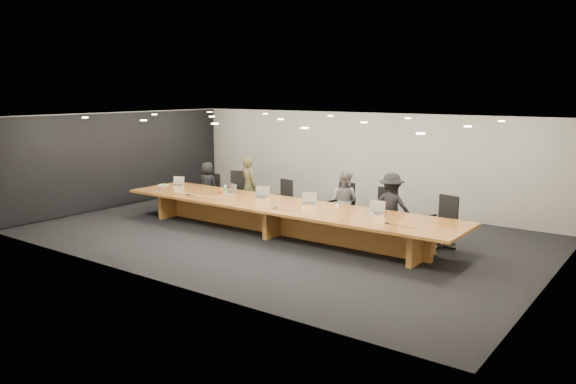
# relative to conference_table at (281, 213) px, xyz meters

# --- Properties ---
(ground) EXTENTS (12.00, 12.00, 0.00)m
(ground) POSITION_rel_conference_table_xyz_m (0.00, 0.00, -0.52)
(ground) COLOR black
(ground) RESTS_ON ground
(back_wall) EXTENTS (12.00, 0.02, 2.80)m
(back_wall) POSITION_rel_conference_table_xyz_m (0.00, 4.00, 0.88)
(back_wall) COLOR #B1ADA1
(back_wall) RESTS_ON ground
(left_wall_panel) EXTENTS (0.08, 7.84, 2.74)m
(left_wall_panel) POSITION_rel_conference_table_xyz_m (-5.94, 0.00, 0.85)
(left_wall_panel) COLOR black
(left_wall_panel) RESTS_ON ground
(conference_table) EXTENTS (9.00, 1.80, 0.75)m
(conference_table) POSITION_rel_conference_table_xyz_m (0.00, 0.00, 0.00)
(conference_table) COLOR brown
(conference_table) RESTS_ON ground
(chair_far_left) EXTENTS (0.61, 0.61, 1.02)m
(chair_far_left) POSITION_rel_conference_table_xyz_m (-3.57, 1.29, -0.01)
(chair_far_left) COLOR black
(chair_far_left) RESTS_ON ground
(chair_left) EXTENTS (0.77, 0.77, 1.21)m
(chair_left) POSITION_rel_conference_table_xyz_m (-2.48, 1.19, 0.08)
(chair_left) COLOR black
(chair_left) RESTS_ON ground
(chair_mid_left) EXTENTS (0.66, 0.66, 1.08)m
(chair_mid_left) POSITION_rel_conference_table_xyz_m (-1.01, 1.35, 0.02)
(chair_mid_left) COLOR black
(chair_mid_left) RESTS_ON ground
(chair_mid_right) EXTENTS (0.74, 0.74, 1.20)m
(chair_mid_right) POSITION_rel_conference_table_xyz_m (0.87, 1.31, 0.08)
(chair_mid_right) COLOR black
(chair_mid_right) RESTS_ON ground
(chair_right) EXTENTS (0.64, 0.64, 1.19)m
(chair_right) POSITION_rel_conference_table_xyz_m (2.08, 1.29, 0.07)
(chair_right) COLOR black
(chair_right) RESTS_ON ground
(chair_far_right) EXTENTS (0.73, 0.73, 1.17)m
(chair_far_right) POSITION_rel_conference_table_xyz_m (3.53, 1.22, 0.06)
(chair_far_right) COLOR black
(chair_far_right) RESTS_ON ground
(person_a) EXTENTS (0.71, 0.50, 1.35)m
(person_a) POSITION_rel_conference_table_xyz_m (-3.66, 1.27, 0.16)
(person_a) COLOR black
(person_a) RESTS_ON ground
(person_b) EXTENTS (0.69, 0.57, 1.64)m
(person_b) POSITION_rel_conference_table_xyz_m (-2.03, 1.23, 0.30)
(person_b) COLOR #39371F
(person_b) RESTS_ON ground
(person_c) EXTENTS (0.78, 0.64, 1.50)m
(person_c) POSITION_rel_conference_table_xyz_m (1.05, 1.24, 0.23)
(person_c) COLOR #5C5C5E
(person_c) RESTS_ON ground
(person_d) EXTENTS (1.10, 0.75, 1.57)m
(person_d) POSITION_rel_conference_table_xyz_m (2.34, 1.14, 0.26)
(person_d) COLOR black
(person_d) RESTS_ON ground
(laptop_a) EXTENTS (0.39, 0.34, 0.26)m
(laptop_a) POSITION_rel_conference_table_xyz_m (-3.99, 0.38, 0.36)
(laptop_a) COLOR #C7B498
(laptop_a) RESTS_ON conference_table
(laptop_b) EXTENTS (0.37, 0.32, 0.24)m
(laptop_b) POSITION_rel_conference_table_xyz_m (-2.00, 0.40, 0.35)
(laptop_b) COLOR #C3B495
(laptop_b) RESTS_ON conference_table
(laptop_c) EXTENTS (0.43, 0.36, 0.29)m
(laptop_c) POSITION_rel_conference_table_xyz_m (-0.89, 0.36, 0.37)
(laptop_c) COLOR tan
(laptop_c) RESTS_ON conference_table
(laptop_d) EXTENTS (0.42, 0.36, 0.28)m
(laptop_d) POSITION_rel_conference_table_xyz_m (0.53, 0.40, 0.37)
(laptop_d) COLOR #BAAF8E
(laptop_d) RESTS_ON conference_table
(laptop_e) EXTENTS (0.38, 0.29, 0.29)m
(laptop_e) POSITION_rel_conference_table_xyz_m (2.31, 0.39, 0.37)
(laptop_e) COLOR tan
(laptop_e) RESTS_ON conference_table
(water_bottle) EXTENTS (0.09, 0.09, 0.21)m
(water_bottle) POSITION_rel_conference_table_xyz_m (-2.05, 0.29, 0.34)
(water_bottle) COLOR silver
(water_bottle) RESTS_ON conference_table
(amber_mug) EXTENTS (0.11, 0.11, 0.11)m
(amber_mug) POSITION_rel_conference_table_xyz_m (-2.06, 0.08, 0.28)
(amber_mug) COLOR brown
(amber_mug) RESTS_ON conference_table
(paper_cup_near) EXTENTS (0.09, 0.09, 0.09)m
(paper_cup_near) POSITION_rel_conference_table_xyz_m (1.33, 0.40, 0.28)
(paper_cup_near) COLOR white
(paper_cup_near) RESTS_ON conference_table
(paper_cup_far) EXTENTS (0.10, 0.10, 0.10)m
(paper_cup_far) POSITION_rel_conference_table_xyz_m (2.42, 0.02, 0.28)
(paper_cup_far) COLOR silver
(paper_cup_far) RESTS_ON conference_table
(notepad) EXTENTS (0.30, 0.27, 0.01)m
(notepad) POSITION_rel_conference_table_xyz_m (-4.35, 0.17, 0.24)
(notepad) COLOR white
(notepad) RESTS_ON conference_table
(lime_gadget) EXTENTS (0.15, 0.09, 0.02)m
(lime_gadget) POSITION_rel_conference_table_xyz_m (-4.33, 0.19, 0.26)
(lime_gadget) COLOR green
(lime_gadget) RESTS_ON notepad
(av_box) EXTENTS (0.25, 0.22, 0.03)m
(av_box) POSITION_rel_conference_table_xyz_m (-3.81, -0.47, 0.24)
(av_box) COLOR #9E9EA2
(av_box) RESTS_ON conference_table
(mic_left) EXTENTS (0.13, 0.13, 0.03)m
(mic_left) POSITION_rel_conference_table_xyz_m (-2.67, -0.45, 0.24)
(mic_left) COLOR black
(mic_left) RESTS_ON conference_table
(mic_center) EXTENTS (0.14, 0.14, 0.03)m
(mic_center) POSITION_rel_conference_table_xyz_m (0.18, -0.44, 0.24)
(mic_center) COLOR black
(mic_center) RESTS_ON conference_table
(mic_right) EXTENTS (0.15, 0.15, 0.03)m
(mic_right) POSITION_rel_conference_table_xyz_m (2.95, -0.31, 0.24)
(mic_right) COLOR black
(mic_right) RESTS_ON conference_table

